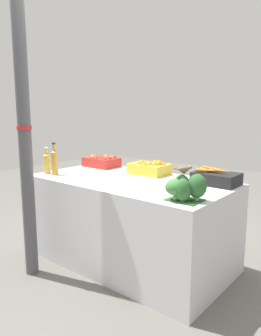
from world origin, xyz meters
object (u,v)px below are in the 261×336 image
Objects in this scene: juice_bottle_amber at (54,161)px; apple_crate at (102,161)px; broccoli_pile at (185,187)px; sparrow_bird at (184,169)px; carrot_crate at (216,178)px; juice_bottle_golden at (47,163)px; orange_crate at (150,168)px; support_pole at (25,142)px.

apple_crate is at bearing 86.84° from juice_bottle_amber.
juice_bottle_amber reaches higher than broccoli_pile.
sparrow_bird is (-0.02, 0.02, 0.12)m from broccoli_pile.
juice_bottle_golden is (-1.44, -0.59, 0.05)m from carrot_crate.
juice_bottle_amber reaches higher than orange_crate.
juice_bottle_golden is at bearing 180.00° from juice_bottle_amber.
broccoli_pile is at bearing -0.02° from juice_bottle_golden.
juice_bottle_golden is (-1.49, 0.00, 0.01)m from broccoli_pile.
juice_bottle_amber is at bearing -138.36° from orange_crate.
juice_bottle_golden reaches higher than apple_crate.
support_pole reaches higher than orange_crate.
juice_bottle_golden reaches higher than orange_crate.
juice_bottle_amber is 2.70× the size of sparrow_bird.
support_pole is at bearing 148.88° from sparrow_bird.
sparrow_bird is (0.04, -0.57, 0.16)m from carrot_crate.
orange_crate is 1.17× the size of juice_bottle_amber.
support_pole is 6.31× the size of orange_crate.
orange_crate is 3.15× the size of sparrow_bird.
broccoli_pile is (0.06, -0.59, 0.04)m from carrot_crate.
support_pole is 1.14m from orange_crate.
juice_bottle_golden is 1.48m from sparrow_bird.
orange_crate is at bearing 62.77° from support_pole.
broccoli_pile is (0.72, -0.59, 0.03)m from orange_crate.
support_pole is at bearing -139.91° from carrot_crate.
broccoli_pile is at bearing -91.29° from sparrow_bird.
support_pole reaches higher than juice_bottle_amber.
carrot_crate is 1.17× the size of juice_bottle_amber.
juice_bottle_golden is at bearing 124.75° from support_pole.
broccoli_pile is (1.34, -0.59, 0.03)m from apple_crate.
support_pole reaches higher than broccoli_pile.
sparrow_bird is at bearing 0.66° from juice_bottle_amber.
juice_bottle_amber is (-0.03, -0.59, 0.07)m from apple_crate.
support_pole is at bearing -117.23° from orange_crate.
orange_crate is at bearing 90.81° from sparrow_bird.
juice_bottle_amber is at bearing -93.16° from apple_crate.
broccoli_pile reaches higher than orange_crate.
sparrow_bird is at bearing -39.30° from orange_crate.
broccoli_pile is at bearing -23.62° from apple_crate.
broccoli_pile is 1.01× the size of juice_bottle_golden.
carrot_crate is (0.66, 0.00, -0.01)m from orange_crate.
apple_crate is 0.61m from juice_bottle_golden.
orange_crate is 0.93m from broccoli_pile.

